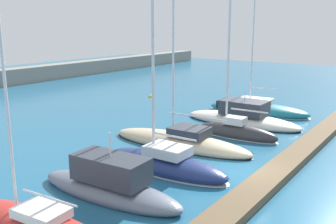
{
  "coord_description": "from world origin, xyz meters",
  "views": [
    {
      "loc": [
        -18.18,
        -7.84,
        7.9
      ],
      "look_at": [
        -0.13,
        4.97,
        2.83
      ],
      "focal_mm": 41.44,
      "sensor_mm": 36.0,
      "label": 1
    }
  ],
  "objects": [
    {
      "name": "sailboat_charcoal_sixth",
      "position": [
        6.27,
        3.55,
        0.41
      ],
      "size": [
        1.68,
        6.15,
        10.0
      ],
      "rotation": [
        0.0,
        0.0,
        1.6
      ],
      "color": "#2D2D33",
      "rests_on": "ground_plane"
    },
    {
      "name": "ground_plane",
      "position": [
        0.0,
        0.0,
        0.0
      ],
      "size": [
        120.0,
        120.0,
        0.0
      ],
      "primitive_type": "plane",
      "color": "#236084"
    },
    {
      "name": "sailboat_sand_fifth",
      "position": [
        2.27,
        5.69,
        0.34
      ],
      "size": [
        3.18,
        10.37,
        21.81
      ],
      "rotation": [
        0.0,
        0.0,
        1.62
      ],
      "color": "beige",
      "rests_on": "ground_plane"
    },
    {
      "name": "mooring_buoy_yellow",
      "position": [
        14.89,
        17.99,
        0.0
      ],
      "size": [
        0.51,
        0.51,
        0.51
      ],
      "primitive_type": "sphere",
      "color": "yellow",
      "rests_on": "ground_plane"
    },
    {
      "name": "sailboat_navy_fourth",
      "position": [
        -1.9,
        3.94,
        0.43
      ],
      "size": [
        2.48,
        7.86,
        13.74
      ],
      "rotation": [
        0.0,
        0.0,
        1.59
      ],
      "color": "navy",
      "rests_on": "ground_plane"
    },
    {
      "name": "dock_pier",
      "position": [
        0.0,
        -1.38,
        0.21
      ],
      "size": [
        34.36,
        1.49,
        0.42
      ],
      "primitive_type": "cube",
      "color": "brown",
      "rests_on": "ground_plane"
    },
    {
      "name": "sailboat_red_second",
      "position": [
        -9.84,
        4.41,
        0.26
      ],
      "size": [
        2.59,
        8.14,
        13.46
      ],
      "rotation": [
        0.0,
        0.0,
        1.65
      ],
      "color": "#B72D28",
      "rests_on": "ground_plane"
    },
    {
      "name": "motorboat_ivory_seventh",
      "position": [
        10.1,
        4.88,
        0.41
      ],
      "size": [
        3.3,
        9.76,
        3.05
      ],
      "rotation": [
        0.0,
        0.0,
        1.58
      ],
      "color": "silver",
      "rests_on": "ground_plane"
    },
    {
      "name": "motorboat_slate_third",
      "position": [
        -6.01,
        4.18,
        0.57
      ],
      "size": [
        2.76,
        8.1,
        3.43
      ],
      "rotation": [
        0.0,
        0.0,
        1.63
      ],
      "color": "slate",
      "rests_on": "ground_plane"
    },
    {
      "name": "sailboat_teal_eighth",
      "position": [
        14.2,
        5.23,
        0.35
      ],
      "size": [
        3.9,
        9.4,
        14.98
      ],
      "rotation": [
        0.0,
        0.0,
        1.67
      ],
      "color": "#19707F",
      "rests_on": "ground_plane"
    }
  ]
}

